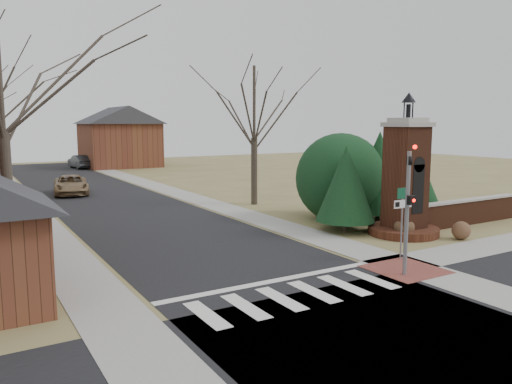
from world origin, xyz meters
TOP-DOWN VIEW (x-y plane):
  - ground at (0.00, 0.00)m, footprint 120.00×120.00m
  - main_street at (0.00, 22.00)m, footprint 8.00×70.00m
  - cross_street at (0.00, -3.00)m, footprint 120.00×8.00m
  - crosswalk_zone at (0.00, 0.80)m, footprint 8.00×2.20m
  - stop_bar at (0.00, 2.30)m, footprint 8.00×0.35m
  - sidewalk_right_main at (5.20, 22.00)m, footprint 2.00×60.00m
  - sidewalk_left at (-5.20, 22.00)m, footprint 2.00×60.00m
  - curb_apron at (4.80, 1.00)m, footprint 2.40×2.40m
  - traffic_signal_pole at (4.30, 0.57)m, footprint 0.28×0.41m
  - sign_post at (5.59, 1.99)m, footprint 0.90×0.07m
  - brick_gate_monument at (9.00, 4.99)m, footprint 3.20×3.20m
  - brick_garden_wall at (13.50, 5.00)m, footprint 7.50×0.50m
  - house_distant_right at (7.99, 47.99)m, footprint 8.80×8.80m
  - evergreen_near at (7.20, 7.00)m, footprint 2.80×2.80m
  - evergreen_mid at (10.50, 8.20)m, footprint 3.40×3.40m
  - evergreen_far at (12.50, 7.20)m, footprint 2.40×2.40m
  - evergreen_mass at (9.00, 9.50)m, footprint 4.80×4.80m
  - bare_tree_3 at (7.50, 16.00)m, footprint 7.00×7.00m
  - pickup_truck at (-1.60, 26.59)m, footprint 3.05×5.26m
  - distant_car at (3.40, 47.77)m, footprint 2.11×4.77m
  - dry_shrub_left at (8.60, 4.60)m, footprint 0.93×0.93m
  - dry_shrub_right at (10.44, 3.00)m, footprint 0.81×0.81m

SIDE VIEW (x-z plane):
  - ground at x=0.00m, z-range 0.00..0.00m
  - main_street at x=0.00m, z-range 0.00..0.01m
  - cross_street at x=0.00m, z-range 0.00..0.01m
  - crosswalk_zone at x=0.00m, z-range 0.00..0.02m
  - stop_bar at x=0.00m, z-range 0.00..0.02m
  - sidewalk_right_main at x=5.20m, z-range 0.00..0.02m
  - sidewalk_left at x=-5.20m, z-range 0.00..0.02m
  - curb_apron at x=4.80m, z-range 0.00..0.02m
  - dry_shrub_right at x=10.44m, z-range 0.00..0.81m
  - dry_shrub_left at x=8.60m, z-range 0.00..0.93m
  - brick_garden_wall at x=13.50m, z-range 0.01..1.31m
  - pickup_truck at x=-1.60m, z-range 0.00..1.38m
  - distant_car at x=3.40m, z-range 0.00..1.52m
  - evergreen_far at x=12.50m, z-range 0.25..3.55m
  - sign_post at x=5.59m, z-range 0.57..3.32m
  - brick_gate_monument at x=9.00m, z-range -1.07..5.40m
  - evergreen_near at x=7.20m, z-range 0.25..4.35m
  - evergreen_mass at x=9.00m, z-range 0.00..4.80m
  - traffic_signal_pole at x=4.30m, z-range 0.34..4.84m
  - evergreen_mid at x=10.50m, z-range 0.25..4.95m
  - house_distant_right at x=7.99m, z-range 0.00..7.30m
  - bare_tree_3 at x=7.50m, z-range 1.84..11.54m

